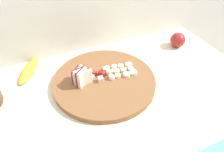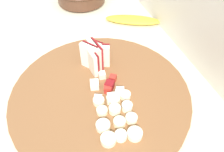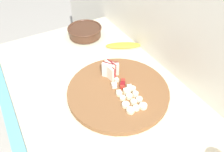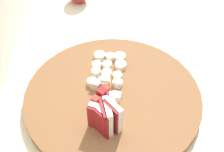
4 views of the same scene
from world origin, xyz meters
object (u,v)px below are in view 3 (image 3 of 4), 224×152
Objects in this scene: apple_dice_pile at (122,87)px; banana_peel at (123,45)px; apple_wedge_fan at (110,70)px; banana_slice_rows at (131,100)px; cutting_board at (118,91)px; ceramic_bowl at (85,31)px.

apple_dice_pile is 0.53× the size of banana_peel.
apple_wedge_fan is 0.16m from banana_slice_rows.
cutting_board is at bearing -98.88° from apple_dice_pile.
banana_slice_rows is 0.68× the size of ceramic_bowl.
banana_slice_rows is (0.16, -0.00, -0.02)m from apple_wedge_fan.
banana_peel is at bearing 152.46° from banana_slice_rows.
apple_dice_pile is at bearing 2.52° from apple_wedge_fan.
ceramic_bowl is (-0.45, 0.06, 0.02)m from cutting_board.
ceramic_bowl reaches higher than apple_dice_pile.
apple_dice_pile is (0.00, 0.02, 0.02)m from cutting_board.
banana_slice_rows is at bearing -4.48° from apple_dice_pile.
cutting_board is 0.03m from apple_dice_pile.
cutting_board is at bearing -35.48° from banana_peel.
ceramic_bowl is (-0.52, 0.05, 0.00)m from banana_slice_rows.
ceramic_bowl is (-0.45, 0.05, 0.00)m from apple_dice_pile.
cutting_board reaches higher than banana_peel.
banana_peel is at bearing 144.52° from cutting_board.
cutting_board is 5.32× the size of apple_wedge_fan.
banana_slice_rows is at bearing 8.60° from cutting_board.
apple_wedge_fan is at bearing -44.71° from banana_peel.
ceramic_bowl is at bearing -146.12° from banana_peel.
apple_dice_pile is at bearing -5.85° from ceramic_bowl.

